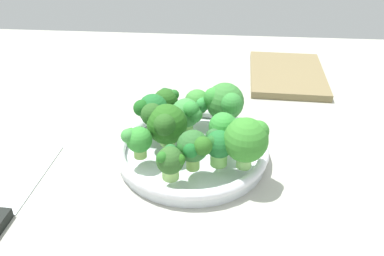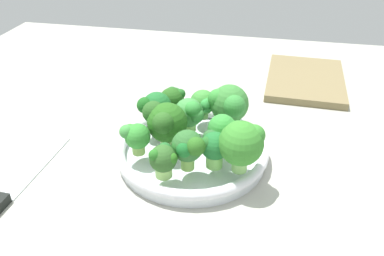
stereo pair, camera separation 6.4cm
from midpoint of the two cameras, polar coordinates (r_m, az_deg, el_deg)
ground_plane at (r=67.86cm, az=-0.87°, el=-5.66°), size 130.00×130.00×2.50cm
bowl at (r=66.92cm, az=2.76°, el=-3.35°), size 25.37×25.37×3.02cm
broccoli_floret_0 at (r=68.62cm, az=-2.64°, el=2.89°), size 5.40×5.59×6.45cm
broccoli_floret_1 at (r=62.93cm, az=7.38°, el=-0.26°), size 4.71×4.57×6.31cm
broccoli_floret_2 at (r=58.58cm, az=10.21°, el=-2.09°), size 6.96×6.66×8.10cm
broccoli_floret_3 at (r=64.18cm, az=-0.98°, el=0.81°), size 7.17×7.61×7.02cm
broccoli_floret_4 at (r=62.32cm, az=-5.07°, el=-1.29°), size 4.07×4.72×5.19cm
broccoli_floret_5 at (r=69.05cm, az=7.85°, el=3.33°), size 7.68×7.01×7.63cm
broccoli_floret_6 at (r=58.01cm, az=2.57°, el=-2.86°), size 5.12×5.29×6.43cm
broccoli_floret_7 at (r=71.60cm, az=4.30°, el=3.43°), size 5.07×4.91×5.41cm
broccoli_floret_8 at (r=67.53cm, az=2.44°, el=2.01°), size 4.98×5.35×6.13cm
broccoli_floret_9 at (r=59.58cm, az=6.25°, el=-2.68°), size 4.90×4.29×5.79cm
broccoli_floret_10 at (r=57.44cm, az=-0.89°, el=-4.52°), size 4.35×4.27×5.13cm
broccoli_floret_11 at (r=72.70cm, az=-0.25°, el=4.02°), size 4.96×4.63×5.42cm
knife at (r=64.06cm, az=-22.51°, el=-9.20°), size 26.67×3.43×1.50cm
cutting_board at (r=97.46cm, az=17.66°, el=6.54°), size 24.40×17.84×1.60cm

